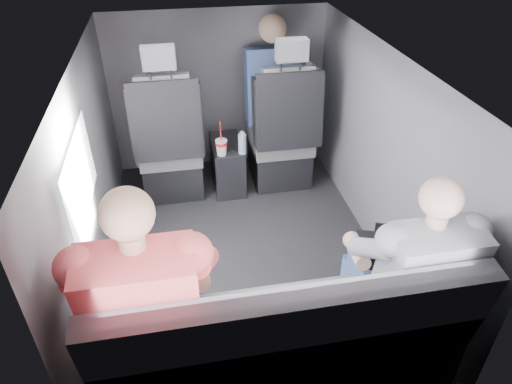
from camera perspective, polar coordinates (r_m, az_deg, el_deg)
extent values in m
plane|color=black|center=(3.21, -1.37, -7.53)|extent=(2.60, 2.60, 0.00)
plane|color=#B2B2AD|center=(2.52, -1.79, 16.03)|extent=(2.60, 2.60, 0.00)
cube|color=#56565B|center=(2.83, -19.81, 0.91)|extent=(0.02, 2.60, 1.35)
cube|color=#56565B|center=(3.06, 15.38, 4.33)|extent=(0.02, 2.60, 1.35)
cube|color=#56565B|center=(3.97, -4.67, 12.44)|extent=(1.80, 0.02, 1.35)
cube|color=#56565B|center=(1.85, 5.35, -18.26)|extent=(1.80, 0.02, 1.35)
cube|color=white|center=(2.46, -21.07, 1.58)|extent=(0.02, 0.75, 0.42)
cube|color=black|center=(3.42, 4.15, 11.08)|extent=(0.35, 0.11, 0.59)
cube|color=black|center=(3.84, -10.31, 2.45)|extent=(0.46, 0.48, 0.30)
cube|color=#57565B|center=(3.71, -10.66, 5.31)|extent=(0.48, 0.46, 0.14)
cube|color=#57565B|center=(3.37, -11.22, 9.22)|extent=(0.38, 0.18, 0.61)
cube|color=black|center=(3.39, -14.89, 8.34)|extent=(0.08, 0.21, 0.53)
cube|color=black|center=(3.38, -7.41, 9.14)|extent=(0.08, 0.21, 0.53)
cube|color=black|center=(3.31, -11.17, 8.60)|extent=(0.50, 0.11, 0.58)
cube|color=#57565B|center=(3.18, -12.10, 16.12)|extent=(0.22, 0.10, 0.15)
cube|color=black|center=(3.93, 2.88, 3.75)|extent=(0.46, 0.48, 0.30)
cube|color=#57565B|center=(3.80, 3.05, 6.60)|extent=(0.48, 0.46, 0.14)
cube|color=#57565B|center=(3.47, 4.00, 10.52)|extent=(0.38, 0.18, 0.61)
cube|color=black|center=(3.43, 0.36, 9.81)|extent=(0.08, 0.21, 0.53)
cube|color=black|center=(3.54, 7.49, 10.27)|extent=(0.08, 0.21, 0.53)
cube|color=black|center=(3.41, 4.26, 9.93)|extent=(0.50, 0.11, 0.58)
cube|color=#57565B|center=(3.28, 4.49, 17.30)|extent=(0.22, 0.10, 0.15)
cube|color=black|center=(3.80, -3.60, 3.47)|extent=(0.24, 0.48, 0.40)
cylinder|color=black|center=(3.59, -4.25, 5.25)|extent=(0.09, 0.09, 0.01)
cylinder|color=black|center=(3.60, -2.51, 5.41)|extent=(0.09, 0.09, 0.01)
cube|color=#57565B|center=(2.37, 2.88, -19.67)|extent=(1.60, 0.50, 0.45)
cube|color=#57565B|center=(1.87, 4.94, -16.99)|extent=(1.60, 0.17, 0.47)
cylinder|color=red|center=(3.49, -4.37, 6.11)|extent=(0.09, 0.09, 0.02)
cylinder|color=white|center=(3.48, -4.39, 6.42)|extent=(0.09, 0.09, 0.01)
cylinder|color=red|center=(3.44, -4.44, 7.59)|extent=(0.01, 0.01, 0.15)
cylinder|color=#A4CBDE|center=(3.52, -1.73, 6.04)|extent=(0.06, 0.06, 0.16)
cylinder|color=#A4CBDE|center=(3.48, -1.76, 7.36)|extent=(0.04, 0.04, 0.02)
cube|color=silver|center=(2.27, -13.70, -10.09)|extent=(0.38, 0.31, 0.02)
cube|color=silver|center=(2.25, -13.74, -10.16)|extent=(0.29, 0.19, 0.00)
cube|color=silver|center=(2.31, -13.71, -8.66)|extent=(0.11, 0.07, 0.00)
cube|color=silver|center=(2.07, -14.22, -10.53)|extent=(0.34, 0.14, 0.23)
cube|color=silver|center=(2.08, -14.20, -10.43)|extent=(0.30, 0.11, 0.20)
cube|color=black|center=(2.44, 16.70, -6.90)|extent=(0.42, 0.36, 0.02)
cube|color=black|center=(2.42, 16.89, -6.93)|extent=(0.32, 0.23, 0.00)
cube|color=black|center=(2.48, 16.03, -5.61)|extent=(0.12, 0.09, 0.00)
cube|color=black|center=(2.26, 18.86, -6.97)|extent=(0.36, 0.19, 0.24)
cube|color=silver|center=(2.26, 18.78, -6.90)|extent=(0.32, 0.16, 0.20)
cube|color=#35343A|center=(2.21, -15.97, -14.64)|extent=(0.16, 0.47, 0.14)
cube|color=#35343A|center=(2.19, -9.65, -14.12)|extent=(0.16, 0.47, 0.14)
cube|color=#35343A|center=(2.59, -14.66, -14.90)|extent=(0.14, 0.14, 0.45)
cube|color=#35343A|center=(2.57, -9.27, -14.45)|extent=(0.14, 0.14, 0.45)
cube|color=#DA485A|center=(1.87, -13.86, -13.57)|extent=(0.43, 0.29, 0.58)
sphere|color=tan|center=(1.61, -15.84, -2.65)|extent=(0.19, 0.19, 0.19)
cylinder|color=tan|center=(2.16, -19.13, -10.28)|extent=(0.12, 0.30, 0.13)
cylinder|color=tan|center=(2.12, -7.54, -9.26)|extent=(0.12, 0.30, 0.13)
cube|color=#324C6F|center=(2.36, 14.75, -10.77)|extent=(0.14, 0.42, 0.12)
cube|color=#324C6F|center=(2.44, 19.31, -9.87)|extent=(0.14, 0.42, 0.12)
cube|color=#324C6F|center=(2.70, 12.02, -11.93)|extent=(0.12, 0.12, 0.45)
cube|color=#324C6F|center=(2.77, 16.14, -11.14)|extent=(0.12, 0.12, 0.45)
cube|color=gray|center=(2.12, 20.40, -9.40)|extent=(0.38, 0.26, 0.52)
sphere|color=#D9A894|center=(1.92, 22.16, -0.66)|extent=(0.17, 0.17, 0.17)
cylinder|color=#D9A894|center=(2.28, 12.52, -7.12)|extent=(0.11, 0.26, 0.11)
cylinder|color=#D9A894|center=(2.44, 20.90, -5.73)|extent=(0.11, 0.26, 0.11)
cube|color=#324C6F|center=(3.79, 2.03, 13.17)|extent=(0.43, 0.27, 0.62)
sphere|color=tan|center=(3.67, 2.10, 19.75)|extent=(0.21, 0.21, 0.21)
cube|color=#324C6F|center=(3.95, 1.75, 9.55)|extent=(0.36, 0.43, 0.13)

